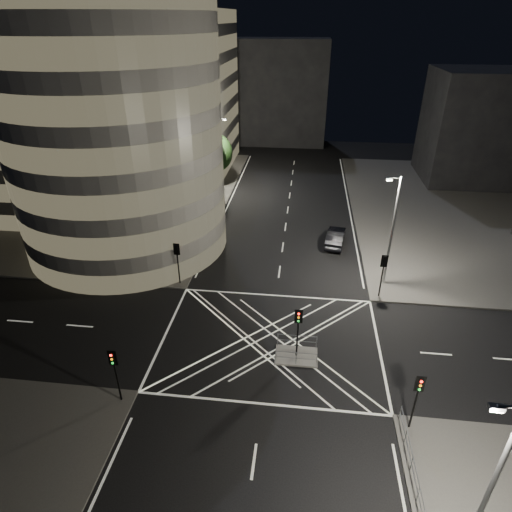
# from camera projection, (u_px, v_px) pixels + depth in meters

# --- Properties ---
(ground) EXTENTS (120.00, 120.00, 0.00)m
(ground) POSITION_uv_depth(u_px,v_px,m) (270.00, 341.00, 31.97)
(ground) COLOR black
(ground) RESTS_ON ground
(sidewalk_far_left) EXTENTS (42.00, 42.00, 0.15)m
(sidewalk_far_left) POSITION_uv_depth(u_px,v_px,m) (76.00, 194.00, 58.28)
(sidewalk_far_left) COLOR #4E4C4A
(sidewalk_far_left) RESTS_ON ground
(central_island) EXTENTS (3.00, 2.00, 0.15)m
(central_island) POSITION_uv_depth(u_px,v_px,m) (296.00, 356.00, 30.43)
(central_island) COLOR slate
(central_island) RESTS_ON ground
(office_tower_curved) EXTENTS (30.00, 29.00, 27.20)m
(office_tower_curved) POSITION_uv_depth(u_px,v_px,m) (88.00, 111.00, 44.13)
(office_tower_curved) COLOR gray
(office_tower_curved) RESTS_ON sidewalk_far_left
(office_block_rear) EXTENTS (24.00, 16.00, 22.00)m
(office_block_rear) POSITION_uv_depth(u_px,v_px,m) (152.00, 92.00, 65.14)
(office_block_rear) COLOR gray
(office_block_rear) RESTS_ON sidewalk_far_left
(building_right_far) EXTENTS (14.00, 12.00, 15.00)m
(building_right_far) POSITION_uv_depth(u_px,v_px,m) (480.00, 127.00, 60.22)
(building_right_far) COLOR black
(building_right_far) RESTS_ON sidewalk_far_right
(building_far_end) EXTENTS (18.00, 8.00, 18.00)m
(building_far_end) POSITION_uv_depth(u_px,v_px,m) (277.00, 93.00, 78.22)
(building_far_end) COLOR black
(building_far_end) RESTS_ON ground
(tree_a) EXTENTS (5.06, 5.06, 7.81)m
(tree_a) POSITION_uv_depth(u_px,v_px,m) (164.00, 222.00, 38.37)
(tree_a) COLOR black
(tree_a) RESTS_ON sidewalk_far_left
(tree_b) EXTENTS (4.19, 4.19, 6.79)m
(tree_b) POSITION_uv_depth(u_px,v_px,m) (182.00, 203.00, 43.83)
(tree_b) COLOR black
(tree_b) RESTS_ON sidewalk_far_left
(tree_c) EXTENTS (4.66, 4.66, 7.80)m
(tree_c) POSITION_uv_depth(u_px,v_px,m) (195.00, 177.00, 48.66)
(tree_c) COLOR black
(tree_c) RESTS_ON sidewalk_far_left
(tree_d) EXTENTS (4.93, 4.93, 8.36)m
(tree_d) POSITION_uv_depth(u_px,v_px,m) (207.00, 158.00, 53.66)
(tree_d) COLOR black
(tree_d) RESTS_ON sidewalk_far_left
(tree_e) EXTENTS (4.50, 4.50, 7.10)m
(tree_e) POSITION_uv_depth(u_px,v_px,m) (216.00, 153.00, 59.35)
(tree_e) COLOR black
(tree_e) RESTS_ON sidewalk_far_left
(traffic_signal_fl) EXTENTS (0.55, 0.22, 4.00)m
(traffic_signal_fl) POSITION_uv_depth(u_px,v_px,m) (177.00, 256.00, 37.33)
(traffic_signal_fl) COLOR black
(traffic_signal_fl) RESTS_ON sidewalk_far_left
(traffic_signal_nl) EXTENTS (0.55, 0.22, 4.00)m
(traffic_signal_nl) POSITION_uv_depth(u_px,v_px,m) (114.00, 366.00, 25.55)
(traffic_signal_nl) COLOR black
(traffic_signal_nl) RESTS_ON sidewalk_near_left
(traffic_signal_fr) EXTENTS (0.55, 0.22, 4.00)m
(traffic_signal_fr) POSITION_uv_depth(u_px,v_px,m) (383.00, 268.00, 35.53)
(traffic_signal_fr) COLOR black
(traffic_signal_fr) RESTS_ON sidewalk_far_right
(traffic_signal_nr) EXTENTS (0.55, 0.22, 4.00)m
(traffic_signal_nr) POSITION_uv_depth(u_px,v_px,m) (418.00, 393.00, 23.75)
(traffic_signal_nr) COLOR black
(traffic_signal_nr) RESTS_ON sidewalk_near_right
(traffic_signal_island) EXTENTS (0.55, 0.22, 4.00)m
(traffic_signal_island) POSITION_uv_depth(u_px,v_px,m) (298.00, 324.00, 29.04)
(traffic_signal_island) COLOR black
(traffic_signal_island) RESTS_ON central_island
(street_lamp_left_near) EXTENTS (1.25, 0.25, 10.00)m
(street_lamp_left_near) POSITION_uv_depth(u_px,v_px,m) (183.00, 205.00, 40.62)
(street_lamp_left_near) COLOR slate
(street_lamp_left_near) RESTS_ON sidewalk_far_left
(street_lamp_left_far) EXTENTS (1.25, 0.25, 10.00)m
(street_lamp_left_far) POSITION_uv_depth(u_px,v_px,m) (220.00, 153.00, 56.21)
(street_lamp_left_far) COLOR slate
(street_lamp_left_far) RESTS_ON sidewalk_far_left
(street_lamp_right_far) EXTENTS (1.25, 0.25, 10.00)m
(street_lamp_right_far) POSITION_uv_depth(u_px,v_px,m) (392.00, 229.00, 36.09)
(street_lamp_right_far) COLOR slate
(street_lamp_right_far) RESTS_ON sidewalk_far_right
(street_lamp_right_near) EXTENTS (1.25, 0.25, 10.00)m
(street_lamp_right_near) POSITION_uv_depth(u_px,v_px,m) (488.00, 490.00, 16.17)
(street_lamp_right_near) COLOR slate
(street_lamp_right_near) RESTS_ON sidewalk_near_right
(railing_near_right) EXTENTS (0.06, 11.70, 1.10)m
(railing_near_right) POSITION_uv_depth(u_px,v_px,m) (422.00, 511.00, 20.25)
(railing_near_right) COLOR slate
(railing_near_right) RESTS_ON sidewalk_near_right
(railing_island_south) EXTENTS (2.80, 0.06, 1.10)m
(railing_island_south) POSITION_uv_depth(u_px,v_px,m) (296.00, 358.00, 29.34)
(railing_island_south) COLOR slate
(railing_island_south) RESTS_ON central_island
(railing_island_north) EXTENTS (2.80, 0.06, 1.10)m
(railing_island_north) POSITION_uv_depth(u_px,v_px,m) (297.00, 341.00, 30.90)
(railing_island_north) COLOR slate
(railing_island_north) RESTS_ON central_island
(sedan) EXTENTS (2.48, 5.25, 1.66)m
(sedan) POSITION_uv_depth(u_px,v_px,m) (336.00, 237.00, 45.20)
(sedan) COLOR black
(sedan) RESTS_ON ground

